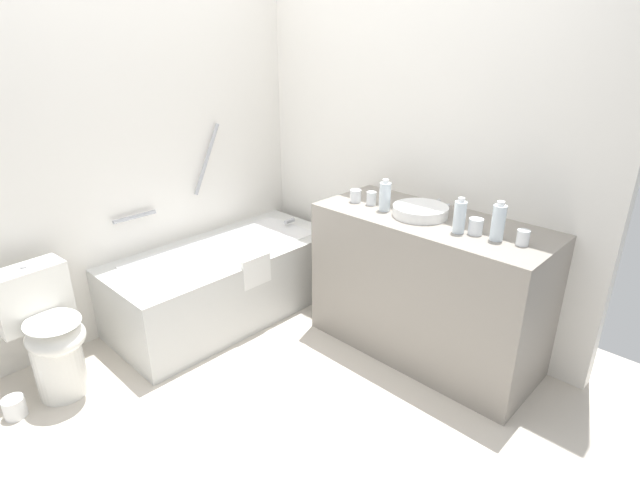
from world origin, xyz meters
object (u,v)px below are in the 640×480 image
at_px(sink_faucet, 438,204).
at_px(drinking_glass_3, 356,196).
at_px(drinking_glass_0, 371,198).
at_px(drinking_glass_2, 523,238).
at_px(water_bottle_0, 498,222).
at_px(water_bottle_2, 460,217).
at_px(drinking_glass_1, 476,226).
at_px(toilet_paper_roll, 15,407).
at_px(water_bottle_1, 385,196).
at_px(sink_basin, 420,211).
at_px(bathtub, 226,279).
at_px(toilet, 48,332).

height_order(sink_faucet, drinking_glass_3, drinking_glass_3).
bearing_deg(drinking_glass_0, drinking_glass_2, -88.69).
relative_size(sink_faucet, water_bottle_0, 0.73).
distance_m(sink_faucet, water_bottle_2, 0.40).
xyz_separation_m(water_bottle_2, drinking_glass_1, (0.04, -0.08, -0.05)).
distance_m(drinking_glass_2, drinking_glass_3, 1.05).
height_order(water_bottle_0, toilet_paper_roll, water_bottle_0).
height_order(water_bottle_1, drinking_glass_0, water_bottle_1).
height_order(sink_basin, water_bottle_0, water_bottle_0).
distance_m(sink_faucet, drinking_glass_3, 0.51).
bearing_deg(sink_basin, water_bottle_0, -94.69).
bearing_deg(water_bottle_2, drinking_glass_1, -61.27).
relative_size(water_bottle_0, water_bottle_1, 1.08).
distance_m(bathtub, toilet, 1.17).
bearing_deg(water_bottle_2, drinking_glass_0, 85.68).
xyz_separation_m(drinking_glass_0, drinking_glass_3, (-0.02, 0.11, -0.00)).
bearing_deg(toilet_paper_roll, water_bottle_2, -36.76).
height_order(sink_faucet, drinking_glass_2, drinking_glass_2).
distance_m(sink_basin, drinking_glass_2, 0.61).
relative_size(water_bottle_1, drinking_glass_3, 2.46).
bearing_deg(toilet_paper_roll, toilet, 14.38).
distance_m(drinking_glass_0, drinking_glass_2, 0.94).
distance_m(water_bottle_0, water_bottle_2, 0.20).
bearing_deg(water_bottle_0, sink_faucet, 64.62).
relative_size(water_bottle_1, water_bottle_2, 0.99).
bearing_deg(water_bottle_1, water_bottle_2, -91.95).
xyz_separation_m(sink_basin, water_bottle_1, (-0.06, 0.21, 0.06)).
height_order(sink_basin, sink_faucet, sink_basin).
xyz_separation_m(water_bottle_1, drinking_glass_0, (0.03, 0.12, -0.05)).
relative_size(bathtub, water_bottle_1, 8.28).
xyz_separation_m(toilet, sink_basin, (1.73, -1.19, 0.55)).
relative_size(sink_basin, drinking_glass_3, 4.10).
bearing_deg(drinking_glass_1, drinking_glass_3, 91.25).
distance_m(drinking_glass_0, toilet_paper_roll, 2.28).
relative_size(sink_basin, drinking_glass_0, 3.85).
relative_size(drinking_glass_0, toilet_paper_roll, 0.74).
distance_m(bathtub, drinking_glass_3, 1.11).
distance_m(sink_faucet, drinking_glass_1, 0.43).
bearing_deg(bathtub, drinking_glass_0, -58.02).
relative_size(sink_faucet, drinking_glass_0, 1.83).
xyz_separation_m(water_bottle_2, drinking_glass_2, (0.07, -0.32, -0.05)).
distance_m(water_bottle_1, drinking_glass_2, 0.82).
xyz_separation_m(water_bottle_2, drinking_glass_3, (0.02, 0.73, -0.05)).
bearing_deg(drinking_glass_1, toilet_paper_roll, 142.39).
height_order(sink_basin, water_bottle_2, water_bottle_2).
relative_size(water_bottle_1, toilet_paper_roll, 1.72).
height_order(toilet, drinking_glass_1, drinking_glass_1).
bearing_deg(bathtub, sink_basin, -64.47).
relative_size(water_bottle_0, water_bottle_2, 1.07).
height_order(water_bottle_1, drinking_glass_2, water_bottle_1).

